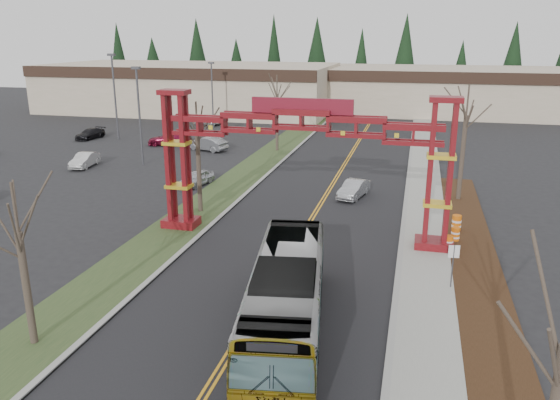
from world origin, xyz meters
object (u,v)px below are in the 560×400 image
(parked_car_near_b, at_px, (85,160))
(light_pole_mid, at_px, (114,91))
(parked_car_far_c, at_px, (90,134))
(bare_tree_median_mid, at_px, (197,134))
(barrel_north, at_px, (456,223))
(parked_car_near_a, at_px, (197,178))
(gateway_arch, at_px, (301,143))
(bare_tree_right_far, at_px, (466,116))
(transit_bus, at_px, (287,296))
(silver_sedan, at_px, (354,189))
(retail_building_west, at_px, (191,87))
(light_pole_far, at_px, (212,90))
(barrel_mid, at_px, (455,235))
(barrel_south, at_px, (448,244))
(parked_car_far_b, at_px, (206,120))
(street_sign, at_px, (453,258))
(bare_tree_median_far, at_px, (277,95))
(light_pole_near, at_px, (139,109))
(parked_car_mid_a, at_px, (170,139))
(parked_car_far_a, at_px, (207,144))
(retail_building_east, at_px, (441,90))
(bare_tree_median_near, at_px, (18,233))

(parked_car_near_b, bearing_deg, light_pole_mid, 100.49)
(parked_car_far_c, distance_m, bare_tree_median_mid, 33.64)
(barrel_north, bearing_deg, parked_car_near_a, 162.55)
(gateway_arch, distance_m, barrel_north, 11.44)
(parked_car_near_a, relative_size, parked_car_far_c, 0.88)
(bare_tree_median_mid, relative_size, bare_tree_right_far, 0.90)
(transit_bus, bearing_deg, silver_sedan, 80.27)
(gateway_arch, distance_m, bare_tree_median_mid, 8.67)
(retail_building_west, bearing_deg, light_pole_far, -58.39)
(transit_bus, distance_m, barrel_mid, 14.82)
(bare_tree_median_mid, bearing_deg, light_pole_mid, 130.32)
(gateway_arch, distance_m, barrel_south, 10.39)
(silver_sedan, height_order, light_pole_mid, light_pole_mid)
(retail_building_west, relative_size, parked_car_far_c, 10.94)
(parked_car_far_b, distance_m, light_pole_far, 5.22)
(parked_car_far_b, bearing_deg, gateway_arch, 49.40)
(gateway_arch, height_order, transit_bus, gateway_arch)
(street_sign, bearing_deg, retail_building_west, 123.18)
(bare_tree_median_far, relative_size, barrel_south, 8.35)
(gateway_arch, xyz_separation_m, light_pole_near, (-19.03, 15.76, -0.61))
(parked_car_far_b, distance_m, light_pole_near, 25.17)
(parked_car_mid_a, distance_m, parked_car_far_a, 5.54)
(bare_tree_median_far, xyz_separation_m, street_sign, (16.73, -30.50, -4.33))
(parked_car_near_a, bearing_deg, parked_car_far_b, 122.72)
(light_pole_mid, height_order, light_pole_far, light_pole_mid)
(parked_car_mid_a, xyz_separation_m, street_sign, (29.39, -30.62, 0.97))
(light_pole_mid, distance_m, barrel_mid, 45.91)
(retail_building_east, bearing_deg, parked_car_near_b, -124.95)
(retail_building_east, xyz_separation_m, silver_sedan, (-7.85, -52.36, -2.85))
(parked_car_near_a, xyz_separation_m, bare_tree_median_mid, (3.00, -6.58, 4.98))
(parked_car_far_a, relative_size, light_pole_near, 0.50)
(bare_tree_right_far, bearing_deg, parked_car_far_b, 137.43)
(parked_car_mid_a, bearing_deg, barrel_north, 40.02)
(retail_building_east, height_order, barrel_mid, retail_building_east)
(bare_tree_median_near, relative_size, bare_tree_right_far, 0.79)
(parked_car_near_b, relative_size, parked_car_far_b, 0.91)
(parked_car_mid_a, bearing_deg, light_pole_far, 164.24)
(retail_building_west, relative_size, transit_bus, 3.82)
(retail_building_west, bearing_deg, light_pole_near, -73.98)
(light_pole_far, bearing_deg, parked_car_far_c, -134.91)
(gateway_arch, xyz_separation_m, parked_car_far_a, (-15.42, 23.56, -5.22))
(gateway_arch, bearing_deg, parked_car_near_b, 150.59)
(bare_tree_right_far, bearing_deg, parked_car_far_c, 159.22)
(parked_car_near_a, distance_m, parked_car_far_b, 32.35)
(bare_tree_median_near, distance_m, street_sign, 19.40)
(bare_tree_median_mid, distance_m, light_pole_near, 16.62)
(bare_tree_median_far, xyz_separation_m, light_pole_near, (-11.03, -9.46, -0.65))
(light_pole_near, bearing_deg, bare_tree_median_far, 40.62)
(bare_tree_median_near, distance_m, light_pole_mid, 46.56)
(retail_building_east, bearing_deg, bare_tree_right_far, -90.00)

